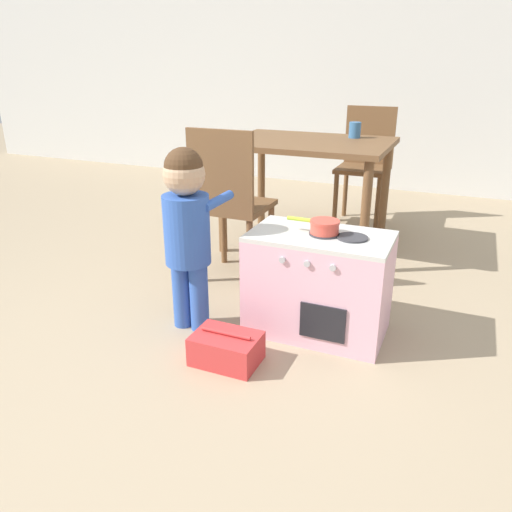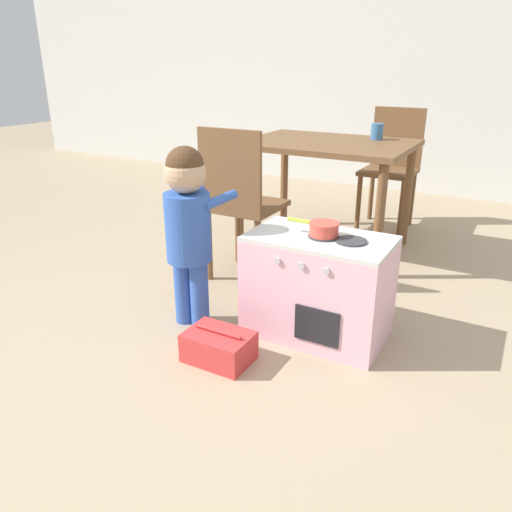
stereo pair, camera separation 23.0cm
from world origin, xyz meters
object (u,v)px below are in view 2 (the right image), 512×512
at_px(dining_table, 327,157).
at_px(play_kitchen, 318,286).
at_px(dining_chair_far, 391,165).
at_px(toy_basket, 219,346).
at_px(child_figure, 188,218).
at_px(cup_on_table, 377,132).
at_px(dining_chair_near, 241,201).
at_px(toy_pot, 323,228).

bearing_deg(dining_table, play_kitchen, -69.33).
height_order(play_kitchen, dining_chair_far, dining_chair_far).
xyz_separation_m(toy_basket, dining_chair_far, (0.10, 2.23, 0.41)).
xyz_separation_m(child_figure, toy_basket, (0.29, -0.21, -0.48)).
relative_size(dining_table, dining_chair_far, 1.20).
relative_size(child_figure, dining_table, 0.82).
bearing_deg(cup_on_table, dining_chair_near, -115.58).
distance_m(toy_pot, dining_chair_near, 0.74).
xyz_separation_m(dining_chair_near, dining_chair_far, (0.46, 1.45, 0.00)).
bearing_deg(toy_basket, toy_pot, 55.31).
bearing_deg(child_figure, dining_chair_near, 96.54).
bearing_deg(dining_chair_far, child_figure, 79.05).
xyz_separation_m(play_kitchen, toy_pot, (0.01, 0.00, 0.28)).
bearing_deg(dining_chair_near, child_figure, -83.46).
xyz_separation_m(play_kitchen, cup_on_table, (-0.17, 1.34, 0.53)).
bearing_deg(child_figure, play_kitchen, 19.71).
height_order(toy_pot, dining_table, dining_table).
bearing_deg(dining_chair_far, toy_pot, 95.86).
height_order(play_kitchen, dining_chair_near, dining_chair_near).
xyz_separation_m(dining_chair_far, cup_on_table, (0.01, -0.48, 0.30)).
height_order(dining_chair_far, cup_on_table, dining_chair_far).
height_order(toy_basket, dining_table, dining_table).
xyz_separation_m(dining_chair_near, cup_on_table, (0.46, 0.97, 0.30)).
distance_m(play_kitchen, toy_pot, 0.28).
relative_size(play_kitchen, cup_on_table, 6.12).
bearing_deg(child_figure, dining_chair_far, 79.05).
relative_size(toy_basket, dining_chair_far, 0.32).
relative_size(toy_basket, dining_table, 0.27).
distance_m(toy_pot, cup_on_table, 1.37).
relative_size(play_kitchen, dining_table, 0.60).
bearing_deg(dining_table, child_figure, -96.33).
xyz_separation_m(play_kitchen, toy_basket, (-0.28, -0.41, -0.18)).
bearing_deg(dining_chair_far, play_kitchen, 95.48).
bearing_deg(dining_chair_near, dining_chair_far, 72.50).
bearing_deg(dining_chair_near, cup_on_table, 64.42).
bearing_deg(toy_pot, dining_chair_near, 150.08).
height_order(play_kitchen, child_figure, child_figure).
height_order(toy_pot, child_figure, child_figure).
distance_m(dining_table, dining_chair_far, 0.76).
xyz_separation_m(dining_table, dining_chair_near, (-0.21, -0.74, -0.15)).
relative_size(toy_pot, dining_table, 0.23).
distance_m(play_kitchen, dining_table, 1.25).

